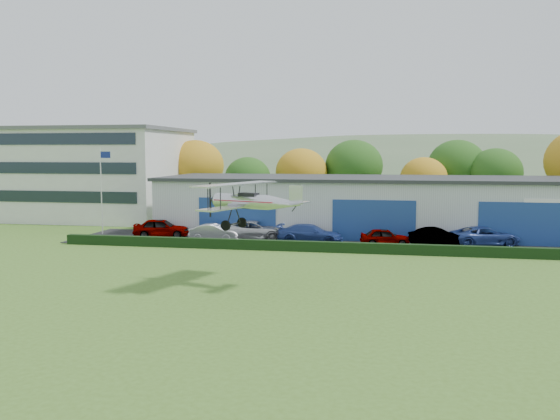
% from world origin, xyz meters
% --- Properties ---
extents(ground, '(300.00, 300.00, 0.00)m').
position_xyz_m(ground, '(0.00, 0.00, 0.00)').
color(ground, '#436720').
rests_on(ground, ground).
extents(apron, '(48.00, 9.00, 0.05)m').
position_xyz_m(apron, '(3.00, 21.00, 0.03)').
color(apron, black).
rests_on(apron, ground).
extents(hedge, '(46.00, 0.60, 0.80)m').
position_xyz_m(hedge, '(3.00, 16.20, 0.40)').
color(hedge, black).
rests_on(hedge, ground).
extents(hangar, '(40.60, 12.60, 5.30)m').
position_xyz_m(hangar, '(5.00, 27.98, 2.66)').
color(hangar, '#B2B7BC').
rests_on(hangar, ground).
extents(office_block, '(20.60, 15.60, 10.40)m').
position_xyz_m(office_block, '(-28.00, 35.00, 5.21)').
color(office_block, silver).
rests_on(office_block, ground).
extents(flagpole, '(1.05, 0.10, 8.00)m').
position_xyz_m(flagpole, '(-19.88, 22.00, 4.78)').
color(flagpole, silver).
rests_on(flagpole, ground).
extents(tree_belt, '(75.70, 13.22, 10.12)m').
position_xyz_m(tree_belt, '(0.85, 40.62, 5.61)').
color(tree_belt, '#3D2614').
rests_on(tree_belt, ground).
extents(distant_hills, '(430.00, 196.00, 56.00)m').
position_xyz_m(distant_hills, '(-4.38, 140.00, -13.05)').
color(distant_hills, '#4C6642').
rests_on(distant_hills, ground).
extents(car_0, '(5.17, 2.85, 1.66)m').
position_xyz_m(car_0, '(-13.76, 20.99, 0.88)').
color(car_0, gray).
rests_on(car_0, apron).
extents(car_1, '(4.32, 1.52, 1.42)m').
position_xyz_m(car_1, '(-8.48, 20.04, 0.76)').
color(car_1, silver).
rests_on(car_1, apron).
extents(car_2, '(6.06, 3.12, 1.63)m').
position_xyz_m(car_2, '(-5.17, 21.08, 0.87)').
color(car_2, silver).
rests_on(car_2, apron).
extents(car_3, '(5.49, 2.28, 1.59)m').
position_xyz_m(car_3, '(-0.16, 19.96, 0.84)').
color(car_3, navy).
rests_on(car_3, apron).
extents(car_4, '(4.19, 2.10, 1.37)m').
position_xyz_m(car_4, '(6.00, 20.10, 0.74)').
color(car_4, gray).
rests_on(car_4, apron).
extents(car_5, '(4.83, 2.42, 1.52)m').
position_xyz_m(car_5, '(10.22, 20.27, 0.81)').
color(car_5, gray).
rests_on(car_5, apron).
extents(car_6, '(6.05, 4.00, 1.54)m').
position_xyz_m(car_6, '(14.01, 21.51, 0.82)').
color(car_6, navy).
rests_on(car_6, apron).
extents(biplane, '(6.26, 7.06, 2.66)m').
position_xyz_m(biplane, '(-1.44, 4.11, 4.93)').
color(biplane, silver).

